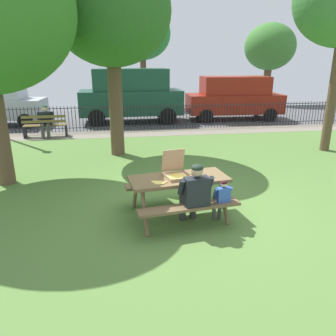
% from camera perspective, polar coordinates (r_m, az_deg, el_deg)
% --- Properties ---
extents(ground, '(28.00, 11.80, 0.02)m').
position_cam_1_polar(ground, '(8.48, 0.29, -1.17)').
color(ground, '#547B37').
extents(cobblestone_walkway, '(28.00, 1.40, 0.01)m').
position_cam_1_polar(cobblestone_walkway, '(13.46, -3.27, 6.13)').
color(cobblestone_walkway, gray).
extents(street_asphalt, '(28.00, 6.48, 0.01)m').
position_cam_1_polar(street_asphalt, '(17.31, -4.60, 8.81)').
color(street_asphalt, '#515154').
extents(picnic_table_foreground, '(1.98, 1.71, 0.79)m').
position_cam_1_polar(picnic_table_foreground, '(6.05, 1.86, -3.18)').
color(picnic_table_foreground, brown).
rests_on(picnic_table_foreground, ground).
extents(pizza_box_open, '(0.52, 0.57, 0.48)m').
position_cam_1_polar(pizza_box_open, '(6.01, 1.45, -0.64)').
color(pizza_box_open, tan).
rests_on(pizza_box_open, picnic_table_foreground).
extents(pizza_slice_on_table, '(0.29, 0.27, 0.02)m').
position_cam_1_polar(pizza_slice_on_table, '(5.73, -1.47, -2.50)').
color(pizza_slice_on_table, '#E6CF59').
rests_on(pizza_slice_on_table, picnic_table_foreground).
extents(adult_at_table, '(0.63, 0.63, 1.19)m').
position_cam_1_polar(adult_at_table, '(5.63, 4.66, -4.25)').
color(adult_at_table, '#343434').
rests_on(adult_at_table, ground).
extents(child_at_table, '(0.35, 0.34, 0.85)m').
position_cam_1_polar(child_at_table, '(5.85, 9.29, -5.07)').
color(child_at_table, '#444444').
rests_on(child_at_table, ground).
extents(iron_fence_streetside, '(21.54, 0.03, 1.05)m').
position_cam_1_polar(iron_fence_streetside, '(14.04, -3.60, 8.88)').
color(iron_fence_streetside, black).
rests_on(iron_fence_streetside, ground).
extents(park_bench_left, '(1.61, 0.52, 0.85)m').
position_cam_1_polar(park_bench_left, '(13.46, -20.62, 6.83)').
color(park_bench_left, brown).
rests_on(park_bench_left, ground).
extents(person_on_park_bench, '(0.62, 0.60, 1.19)m').
position_cam_1_polar(person_on_park_bench, '(13.43, -20.56, 7.86)').
color(person_on_park_bench, '#404040').
rests_on(person_on_park_bench, ground).
extents(tree_near_table, '(3.35, 3.35, 5.63)m').
position_cam_1_polar(tree_near_table, '(10.16, -9.87, 25.17)').
color(tree_near_table, brown).
rests_on(tree_near_table, ground).
extents(parked_car_left, '(4.73, 2.13, 2.46)m').
position_cam_1_polar(parked_car_left, '(15.79, -6.48, 12.65)').
color(parked_car_left, '#184533').
rests_on(parked_car_left, ground).
extents(parked_car_center, '(4.68, 2.12, 2.08)m').
position_cam_1_polar(parked_car_center, '(16.82, 11.44, 12.03)').
color(parked_car_center, maroon).
rests_on(parked_car_center, ground).
extents(far_tree_midleft, '(3.51, 3.51, 5.99)m').
position_cam_1_polar(far_tree_midleft, '(22.08, -4.48, 22.25)').
color(far_tree_midleft, brown).
rests_on(far_tree_midleft, ground).
extents(far_tree_center, '(3.36, 3.36, 5.20)m').
position_cam_1_polar(far_tree_center, '(24.28, 17.35, 19.43)').
color(far_tree_center, brown).
rests_on(far_tree_center, ground).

